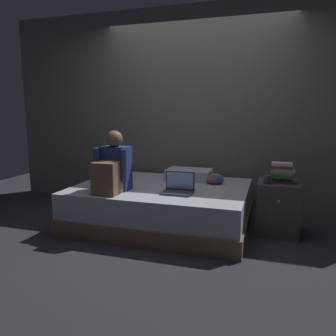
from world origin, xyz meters
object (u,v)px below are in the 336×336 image
Objects in this scene: bed at (162,205)px; nightstand at (278,208)px; person_sitting at (113,168)px; mug at (267,180)px; book_stack at (282,172)px; laptop at (178,188)px; pillow at (189,174)px; clothes_pile at (215,179)px.

bed is 1.31m from nightstand.
person_sitting is 1.65m from mug.
mug reaches higher than nightstand.
mug is (-0.13, -0.12, 0.33)m from nightstand.
book_stack is (1.75, 0.50, -0.04)m from person_sitting.
mug is at bearing 14.12° from person_sitting.
laptop is 3.56× the size of mug.
bed is 3.57× the size of pillow.
laptop is at bearing 11.04° from person_sitting.
person_sitting is (-1.72, -0.52, 0.43)m from nightstand.
book_stack reaches higher than pillow.
book_stack reaches higher than nightstand.
book_stack is 2.71× the size of mug.
book_stack is 0.92× the size of clothes_pile.
laptop reaches higher than pillow.
person_sitting is 2.05× the size of laptop.
mug is at bearing -0.42° from bed.
pillow reaches higher than nightstand.
bed is 1.23m from mug.
bed is 6.25× the size of laptop.
nightstand is 0.80m from clothes_pile.
nightstand is (1.30, 0.11, 0.05)m from bed.
person_sitting reaches higher than pillow.
laptop reaches higher than nightstand.
book_stack is at bearing -16.57° from clothes_pile.
nightstand is 2.35× the size of book_stack.
nightstand is 1.85m from person_sitting.
book_stack is at bearing 16.08° from person_sitting.
bed is at bearing 179.58° from mug.
person_sitting is at bearing -135.94° from bed.
bed is 0.58m from pillow.
mug is at bearing -146.33° from book_stack.
book_stack is 0.20m from mug.
person_sitting is at bearing -168.96° from laptop.
clothes_pile is at bearing 151.41° from mug.
pillow is 6.22× the size of mug.
laptop reaches higher than bed.
laptop is at bearing -160.69° from book_stack.
pillow is 1.18m from book_stack.
mug is (0.89, 0.26, 0.09)m from laptop.
book_stack is (1.11, -0.36, 0.15)m from pillow.
book_stack is (1.05, 0.37, 0.16)m from laptop.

